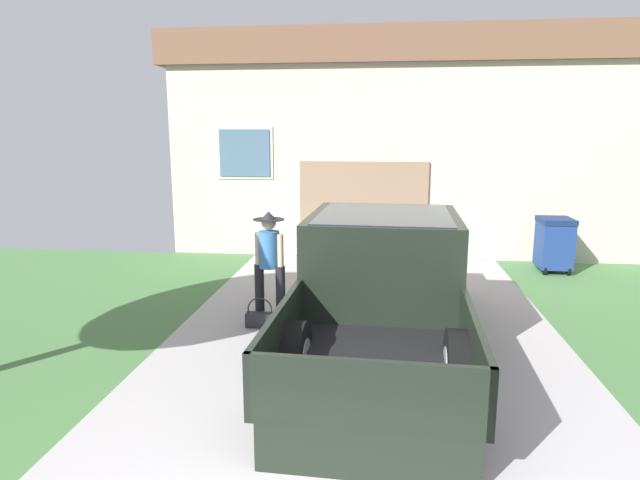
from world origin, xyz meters
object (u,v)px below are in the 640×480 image
object	(u,v)px
wheeled_trash_bin	(554,243)
pickup_truck	(383,282)
handbag	(260,318)
house_with_garage	(413,142)
person_with_hat	(269,258)

from	to	relation	value
wheeled_trash_bin	pickup_truck	bearing A→B (deg)	-131.16
handbag	house_with_garage	size ratio (longest dim) A/B	0.04
house_with_garage	wheeled_trash_bin	xyz separation A→B (m)	(2.55, -4.16, -1.85)
house_with_garage	pickup_truck	bearing A→B (deg)	-95.48
handbag	wheeled_trash_bin	bearing A→B (deg)	36.35
pickup_truck	house_with_garage	world-z (taller)	house_with_garage
handbag	person_with_hat	bearing A→B (deg)	77.00
person_with_hat	wheeled_trash_bin	size ratio (longest dim) A/B	1.50
person_with_hat	wheeled_trash_bin	bearing A→B (deg)	47.63
handbag	house_with_garage	xyz separation A→B (m)	(2.45, 7.84, 2.30)
pickup_truck	handbag	distance (m)	1.80
house_with_garage	handbag	bearing A→B (deg)	-107.35
pickup_truck	person_with_hat	size ratio (longest dim) A/B	3.49
wheeled_trash_bin	person_with_hat	bearing A→B (deg)	-145.80
person_with_hat	house_with_garage	size ratio (longest dim) A/B	0.14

